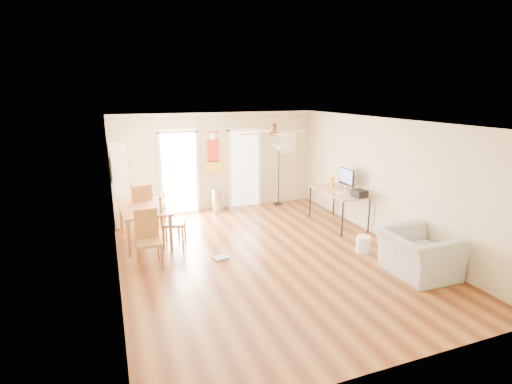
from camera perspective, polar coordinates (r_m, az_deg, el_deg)
name	(u,v)px	position (r m, az deg, el deg)	size (l,w,h in m)	color
floor	(267,256)	(7.83, 1.58, -9.21)	(7.00, 7.00, 0.00)	brown
ceiling	(268,122)	(7.20, 1.73, 10.12)	(5.50, 7.00, 0.00)	silver
wall_back	(218,162)	(10.66, -5.58, 4.42)	(5.50, 0.04, 2.60)	beige
wall_front	(391,267)	(4.56, 19.00, -10.24)	(5.50, 0.04, 2.60)	beige
wall_left	(113,207)	(6.88, -20.04, -1.99)	(0.04, 7.00, 2.60)	beige
wall_right	(387,180)	(8.81, 18.43, 1.62)	(0.04, 7.00, 2.60)	beige
crown_molding	(268,124)	(7.20, 1.72, 9.80)	(5.50, 7.00, 0.08)	white
kitchen_doorway	(179,174)	(10.47, -11.07, 2.64)	(0.90, 0.10, 2.10)	white
bathroom_doorway	(244,169)	(10.90, -1.72, 3.37)	(0.80, 0.10, 2.10)	white
wall_decal	(213,153)	(10.56, -6.24, 5.69)	(0.46, 0.03, 1.10)	red
ac_grille	(287,143)	(11.27, 4.58, 7.05)	(0.50, 0.04, 0.60)	white
framed_poster	(110,167)	(8.16, -20.35, 3.35)	(0.04, 0.66, 0.48)	black
ceiling_fan	(274,133)	(6.94, 2.68, 8.54)	(1.24, 1.24, 0.20)	#593819
bookshelf	(120,184)	(9.98, -19.09, 1.09)	(0.39, 0.88, 1.95)	white
dining_table	(144,224)	(8.73, -15.86, -4.51)	(0.93, 1.55, 0.78)	#945D30
dining_chair_right_a	(171,219)	(8.74, -12.28, -3.79)	(0.38, 0.38, 0.91)	#A56535
dining_chair_right_b	(174,220)	(8.31, -11.86, -4.03)	(0.45, 0.45, 1.10)	#915E2E
dining_chair_near	(149,240)	(7.45, -15.26, -6.69)	(0.43, 0.43, 1.04)	olive
dining_chair_far	(139,208)	(9.31, -16.55, -2.28)	(0.46, 0.46, 1.12)	#935F2F
trash_can	(217,200)	(10.58, -5.66, -1.20)	(0.28, 0.28, 0.61)	silver
torchiere_lamp	(279,175)	(11.06, 3.30, 2.44)	(0.32, 0.32, 1.69)	black
computer_desk	(338,208)	(9.66, 11.77, -2.25)	(0.78, 1.56, 0.84)	#A37A58
imac	(346,180)	(9.54, 12.94, 1.75)	(0.08, 0.58, 0.54)	black
keyboard	(339,193)	(9.33, 11.99, -0.15)	(0.12, 0.36, 0.01)	silver
printer	(360,193)	(9.11, 14.78, -0.19)	(0.27, 0.31, 0.16)	black
orange_bottle	(332,183)	(9.75, 10.98, 1.31)	(0.09, 0.09, 0.27)	orange
wastebasket_a	(363,244)	(8.23, 15.27, -7.31)	(0.28, 0.28, 0.33)	white
floor_cloth	(221,258)	(7.72, -5.10, -9.46)	(0.29, 0.23, 0.04)	gray
armchair	(417,254)	(7.49, 22.36, -8.24)	(1.21, 1.05, 0.78)	#ACACA7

